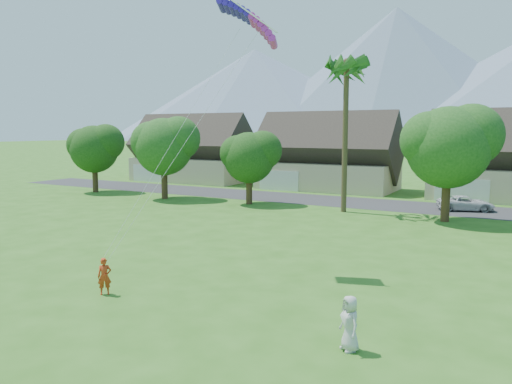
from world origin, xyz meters
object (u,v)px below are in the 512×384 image
Objects in this scene: kite_flyer at (105,276)px; parafoil_kite at (251,19)px; parked_car at (466,203)px; watcher at (350,323)px.

kite_flyer is 13.52m from parafoil_kite.
parafoil_kite reaches higher than parked_car.
kite_flyer is 0.34× the size of parked_car.
parafoil_kite is (-7.51, 7.09, 11.12)m from watcher.
kite_flyer is 0.88× the size of watcher.
watcher reaches higher than parked_car.
parafoil_kite is at bearing 142.50° from parked_car.
kite_flyer is at bearing 141.14° from parked_car.
watcher is at bearing -44.71° from kite_flyer.
watcher is at bearing 160.33° from parked_car.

